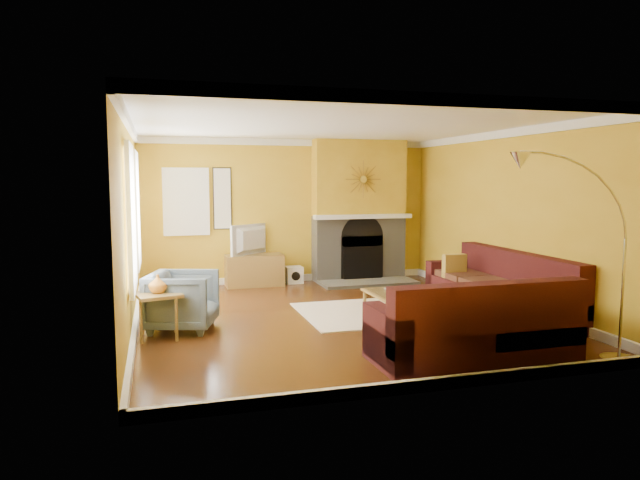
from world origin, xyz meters
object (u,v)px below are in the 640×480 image
object	(u,v)px
armchair	(183,301)
arc_lamp	(576,263)
coffee_table	(403,305)
sectional_sofa	(445,293)
side_table	(159,316)
media_console	(254,270)

from	to	relation	value
armchair	arc_lamp	size ratio (longest dim) A/B	0.38
coffee_table	arc_lamp	xyz separation A→B (m)	(0.77, -2.51, 0.92)
armchair	arc_lamp	distance (m)	4.70
sectional_sofa	coffee_table	size ratio (longest dim) A/B	3.91
sectional_sofa	side_table	bearing A→B (deg)	173.01
armchair	media_console	bearing A→B (deg)	-9.47
sectional_sofa	coffee_table	xyz separation A→B (m)	(-0.34, 0.61, -0.27)
sectional_sofa	arc_lamp	distance (m)	2.06
armchair	coffee_table	bearing A→B (deg)	-76.08
sectional_sofa	armchair	bearing A→B (deg)	167.06
sectional_sofa	side_table	world-z (taller)	sectional_sofa
armchair	side_table	world-z (taller)	armchair
side_table	arc_lamp	xyz separation A→B (m)	(4.10, -2.36, 0.82)
sectional_sofa	side_table	xyz separation A→B (m)	(-3.67, 0.45, -0.17)
media_console	side_table	bearing A→B (deg)	-118.57
media_console	side_table	distance (m)	3.57
coffee_table	side_table	bearing A→B (deg)	-177.31
coffee_table	side_table	world-z (taller)	side_table
coffee_table	side_table	xyz separation A→B (m)	(-3.33, -0.16, 0.10)
coffee_table	side_table	distance (m)	3.33
sectional_sofa	media_console	distance (m)	4.09
sectional_sofa	armchair	distance (m)	3.45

